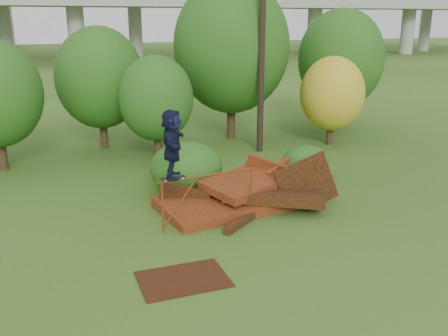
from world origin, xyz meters
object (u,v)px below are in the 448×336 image
object	(u,v)px
skater	(172,144)
utility_pole	(262,42)
scrap_pile	(244,196)
flat_plate	(183,279)

from	to	relation	value
skater	utility_pole	bearing A→B (deg)	-21.05
scrap_pile	skater	xyz separation A→B (m)	(-2.57, -1.05, 2.16)
utility_pole	skater	bearing A→B (deg)	-129.21
scrap_pile	skater	distance (m)	3.51
scrap_pile	skater	bearing A→B (deg)	-157.70
scrap_pile	utility_pole	world-z (taller)	utility_pole
scrap_pile	flat_plate	world-z (taller)	scrap_pile
flat_plate	utility_pole	bearing A→B (deg)	57.15
flat_plate	skater	bearing A→B (deg)	78.74
utility_pole	flat_plate	bearing A→B (deg)	-122.85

